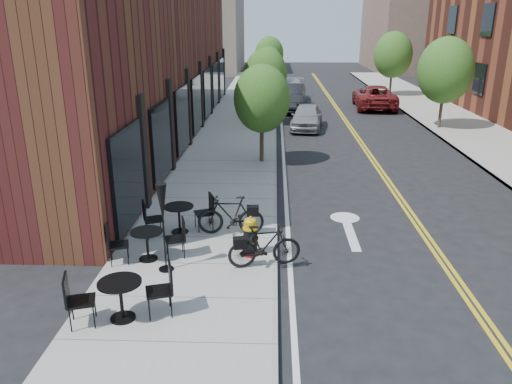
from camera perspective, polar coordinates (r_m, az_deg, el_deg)
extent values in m
plane|color=black|center=(11.76, 2.44, -8.82)|extent=(120.00, 120.00, 0.00)
cube|color=#9E9B93|center=(21.19, -3.08, 4.18)|extent=(4.00, 70.00, 0.12)
cube|color=#451616|center=(25.29, -12.92, 14.09)|extent=(5.00, 28.00, 7.00)
cube|color=#726656|center=(58.92, -5.88, 18.51)|extent=(8.00, 14.00, 10.00)
cube|color=brown|center=(62.51, 18.03, 18.67)|extent=(10.00, 16.00, 12.00)
cylinder|color=#382B1E|center=(19.93, 0.66, 5.81)|extent=(0.16, 0.16, 1.61)
ellipsoid|color=#1F581B|center=(19.61, 0.68, 10.61)|extent=(2.20, 2.20, 2.64)
cylinder|color=#382B1E|center=(27.77, 1.09, 9.67)|extent=(0.16, 0.16, 1.68)
ellipsoid|color=#1F581B|center=(27.54, 1.12, 13.29)|extent=(2.30, 2.30, 2.76)
cylinder|color=#382B1E|center=(35.69, 1.34, 11.69)|extent=(0.16, 0.16, 1.57)
ellipsoid|color=#1F581B|center=(35.52, 1.36, 14.29)|extent=(2.10, 2.10, 2.52)
cylinder|color=#382B1E|center=(43.63, 1.50, 13.13)|extent=(0.16, 0.16, 1.71)
ellipsoid|color=#1F581B|center=(43.48, 1.52, 15.51)|extent=(2.40, 2.40, 2.88)
cylinder|color=#382B1E|center=(28.15, 20.36, 8.77)|extent=(0.16, 0.16, 1.82)
ellipsoid|color=#1F581B|center=(27.90, 20.85, 12.87)|extent=(2.80, 2.80, 3.36)
cylinder|color=#382B1E|center=(39.62, 15.14, 11.97)|extent=(0.16, 0.16, 1.82)
ellipsoid|color=#1F581B|center=(39.44, 15.40, 14.89)|extent=(2.80, 2.80, 3.36)
cylinder|color=maroon|center=(12.17, -0.63, -6.97)|extent=(0.55, 0.55, 0.06)
cylinder|color=black|center=(12.04, -0.64, -5.60)|extent=(0.43, 0.43, 0.64)
cylinder|color=gold|center=(11.90, -0.64, -4.15)|extent=(0.48, 0.48, 0.04)
cylinder|color=gold|center=(11.87, -0.64, -3.78)|extent=(0.41, 0.41, 0.15)
ellipsoid|color=gold|center=(11.84, -0.64, -3.39)|extent=(0.40, 0.40, 0.19)
cylinder|color=gold|center=(11.80, -0.65, -2.96)|extent=(0.07, 0.07, 0.06)
imported|color=black|center=(13.12, -2.91, -2.66)|extent=(1.77, 0.55, 1.05)
imported|color=black|center=(11.42, 0.98, -6.16)|extent=(1.76, 0.85, 1.02)
cylinder|color=black|center=(12.21, -12.19, -7.46)|extent=(0.54, 0.54, 0.03)
cylinder|color=black|center=(12.06, -12.30, -5.99)|extent=(0.07, 0.07, 0.70)
cylinder|color=black|center=(11.92, -12.42, -4.45)|extent=(0.94, 0.94, 0.03)
cylinder|color=black|center=(10.10, -14.96, -13.71)|extent=(0.59, 0.59, 0.03)
cylinder|color=black|center=(9.91, -15.14, -11.90)|extent=(0.08, 0.08, 0.76)
cylinder|color=black|center=(9.72, -15.34, -9.95)|extent=(1.02, 1.02, 0.03)
cylinder|color=black|center=(13.53, -8.68, -4.50)|extent=(0.59, 0.59, 0.03)
cylinder|color=black|center=(13.40, -8.76, -3.11)|extent=(0.08, 0.08, 0.72)
cylinder|color=black|center=(13.27, -8.84, -1.65)|extent=(1.02, 1.02, 0.03)
cylinder|color=black|center=(11.65, -10.22, -8.64)|extent=(0.33, 0.33, 0.04)
cylinder|color=black|center=(11.23, -10.51, -4.13)|extent=(0.04, 0.04, 1.98)
cone|color=black|center=(11.01, -10.70, -1.26)|extent=(0.24, 0.24, 0.88)
imported|color=gray|center=(26.76, 5.81, 8.56)|extent=(2.04, 4.02, 1.31)
imported|color=black|center=(32.42, 3.84, 10.76)|extent=(2.33, 5.19, 1.65)
imported|color=#AAAAAF|center=(35.89, 4.02, 11.43)|extent=(2.31, 5.24, 1.50)
imported|color=maroon|center=(34.04, 13.36, 10.56)|extent=(2.78, 5.51, 1.50)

